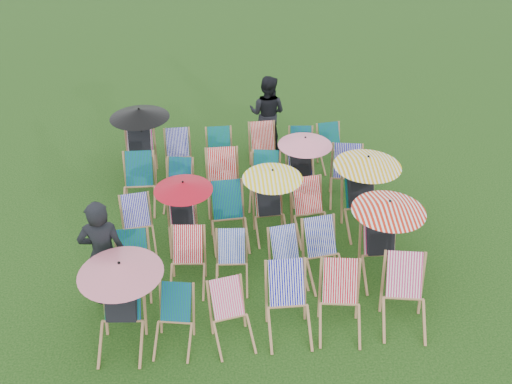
{
  "coord_description": "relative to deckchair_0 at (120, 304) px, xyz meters",
  "views": [
    {
      "loc": [
        -0.68,
        -8.0,
        6.34
      ],
      "look_at": [
        0.11,
        0.15,
        0.9
      ],
      "focal_mm": 40.0,
      "sensor_mm": 36.0,
      "label": 1
    }
  ],
  "objects": [
    {
      "name": "deckchair_8",
      "position": [
        1.59,
        1.08,
        -0.31
      ],
      "size": [
        0.6,
        0.79,
        0.82
      ],
      "rotation": [
        0.0,
        0.0,
        -0.07
      ],
      "color": "#9E7149",
      "rests_on": "ground"
    },
    {
      "name": "deckchair_7",
      "position": [
        0.89,
        1.12,
        -0.28
      ],
      "size": [
        0.66,
        0.86,
        0.89
      ],
      "rotation": [
        0.0,
        0.0,
        -0.09
      ],
      "color": "#9E7149",
      "rests_on": "ground"
    },
    {
      "name": "deckchair_16",
      "position": [
        3.07,
        2.24,
        -0.25
      ],
      "size": [
        0.74,
        0.95,
        0.96
      ],
      "rotation": [
        0.0,
        0.0,
        0.12
      ],
      "color": "#9E7149",
      "rests_on": "ground"
    },
    {
      "name": "deckchair_0",
      "position": [
        0.0,
        0.0,
        0.0
      ],
      "size": [
        1.16,
        1.22,
        1.37
      ],
      "rotation": [
        0.0,
        0.0,
        -0.09
      ],
      "color": "#9E7149",
      "rests_on": "ground"
    },
    {
      "name": "deckchair_17",
      "position": [
        4.03,
        2.37,
        0.02
      ],
      "size": [
        1.19,
        1.24,
        1.41
      ],
      "rotation": [
        0.0,
        0.0,
        0.04
      ],
      "color": "#9E7149",
      "rests_on": "ground"
    },
    {
      "name": "deckchair_25",
      "position": [
        0.69,
        4.55,
        -0.28
      ],
      "size": [
        0.61,
        0.83,
        0.88
      ],
      "rotation": [
        0.0,
        0.0,
        0.03
      ],
      "color": "#9E7149",
      "rests_on": "ground"
    },
    {
      "name": "deckchair_20",
      "position": [
        1.57,
        3.31,
        -0.21
      ],
      "size": [
        0.69,
        0.96,
        1.02
      ],
      "rotation": [
        0.0,
        0.0,
        0.01
      ],
      "color": "#9E7149",
      "rests_on": "ground"
    },
    {
      "name": "deckchair_27",
      "position": [
        2.49,
        4.59,
        -0.26
      ],
      "size": [
        0.64,
        0.87,
        0.92
      ],
      "rotation": [
        0.0,
        0.0,
        0.04
      ],
      "color": "#9E7149",
      "rests_on": "ground"
    },
    {
      "name": "person_rear",
      "position": [
        2.65,
        5.46,
        0.14
      ],
      "size": [
        1.04,
        0.95,
        1.73
      ],
      "primitive_type": "imported",
      "rotation": [
        0.0,
        0.0,
        2.7
      ],
      "color": "black",
      "rests_on": "ground"
    },
    {
      "name": "deckchair_21",
      "position": [
        2.37,
        3.35,
        -0.26
      ],
      "size": [
        0.74,
        0.94,
        0.92
      ],
      "rotation": [
        0.0,
        0.0,
        -0.17
      ],
      "color": "#9E7149",
      "rests_on": "ground"
    },
    {
      "name": "deckchair_14",
      "position": [
        1.62,
        2.19,
        -0.23
      ],
      "size": [
        0.71,
        0.95,
        0.99
      ],
      "rotation": [
        0.0,
        0.0,
        0.07
      ],
      "color": "#9E7149",
      "rests_on": "ground"
    },
    {
      "name": "deckchair_28",
      "position": [
        3.27,
        4.47,
        -0.3
      ],
      "size": [
        0.62,
        0.82,
        0.84
      ],
      "rotation": [
        0.0,
        0.0,
        -0.08
      ],
      "color": "#9E7149",
      "rests_on": "ground"
    },
    {
      "name": "deckchair_13",
      "position": [
        0.83,
        2.22,
        -0.1
      ],
      "size": [
        1.01,
        1.06,
        1.19
      ],
      "rotation": [
        0.0,
        0.0,
        0.06
      ],
      "color": "#9E7149",
      "rests_on": "ground"
    },
    {
      "name": "deckchair_12",
      "position": [
        0.04,
        2.19,
        -0.3
      ],
      "size": [
        0.67,
        0.85,
        0.85
      ],
      "rotation": [
        0.0,
        0.0,
        0.14
      ],
      "color": "#9E7149",
      "rests_on": "ground"
    },
    {
      "name": "deckchair_26",
      "position": [
        1.56,
        4.51,
        -0.28
      ],
      "size": [
        0.6,
        0.83,
        0.89
      ],
      "rotation": [
        0.0,
        0.0,
        0.01
      ],
      "color": "#9E7149",
      "rests_on": "ground"
    },
    {
      "name": "deckchair_22",
      "position": [
        3.13,
        3.5,
        -0.07
      ],
      "size": [
        1.04,
        1.1,
        1.23
      ],
      "rotation": [
        0.0,
        0.0,
        0.09
      ],
      "color": "#9E7149",
      "rests_on": "ground"
    },
    {
      "name": "deckchair_10",
      "position": [
        3.09,
        1.08,
        -0.26
      ],
      "size": [
        0.73,
        0.93,
        0.93
      ],
      "rotation": [
        0.0,
        0.0,
        0.15
      ],
      "color": "#9E7149",
      "rests_on": "ground"
    },
    {
      "name": "deckchair_4",
      "position": [
        3.09,
        -0.03,
        -0.25
      ],
      "size": [
        0.75,
        0.96,
        0.96
      ],
      "rotation": [
        0.0,
        0.0,
        -0.15
      ],
      "color": "#9E7149",
      "rests_on": "ground"
    },
    {
      "name": "ground",
      "position": [
        1.99,
        2.18,
        -0.72
      ],
      "size": [
        100.0,
        100.0,
        0.0
      ],
      "primitive_type": "plane",
      "color": "black",
      "rests_on": "ground"
    },
    {
      "name": "deckchair_5",
      "position": [
        4.05,
        -0.02,
        -0.23
      ],
      "size": [
        0.8,
        1.01,
        0.99
      ],
      "rotation": [
        0.0,
        0.0,
        -0.17
      ],
      "color": "#9E7149",
      "rests_on": "ground"
    },
    {
      "name": "deckchair_11",
      "position": [
        4.01,
        1.06,
        0.0
      ],
      "size": [
        1.16,
        1.21,
        1.37
      ],
      "rotation": [
        0.0,
        0.0,
        -0.03
      ],
      "color": "#9E7149",
      "rests_on": "ground"
    },
    {
      "name": "deckchair_2",
      "position": [
        1.51,
        -0.1,
        -0.3
      ],
      "size": [
        0.7,
        0.87,
        0.84
      ],
      "rotation": [
        0.0,
        0.0,
        0.2
      ],
      "color": "#9E7149",
      "rests_on": "ground"
    },
    {
      "name": "deckchair_9",
      "position": [
        2.49,
        1.09,
        -0.32
      ],
      "size": [
        0.65,
        0.82,
        0.82
      ],
      "rotation": [
        0.0,
        0.0,
        0.15
      ],
      "color": "#9E7149",
      "rests_on": "ground"
    },
    {
      "name": "person_left",
      "position": [
        -0.31,
        0.86,
        0.2
      ],
      "size": [
        0.69,
        0.47,
        1.85
      ],
      "primitive_type": "imported",
      "rotation": [
        0.0,
        0.0,
        3.18
      ],
      "color": "black",
      "rests_on": "ground"
    },
    {
      "name": "deckchair_6",
      "position": [
        0.04,
        1.11,
        -0.28
      ],
      "size": [
        0.6,
        0.83,
        0.88
      ],
      "rotation": [
        0.0,
        0.0,
        0.03
      ],
      "color": "#9E7149",
      "rests_on": "ground"
    },
    {
      "name": "deckchair_19",
      "position": [
        0.71,
        3.42,
        -0.31
      ],
      "size": [
        0.67,
        0.84,
        0.83
      ],
      "rotation": [
        0.0,
        0.0,
        -0.16
      ],
      "color": "#9E7149",
      "rests_on": "ground"
    },
    {
      "name": "deckchair_3",
      "position": [
        2.34,
        -0.01,
        -0.24
      ],
      "size": [
        0.65,
        0.91,
        0.98
      ],
      "rotation": [
        0.0,
        0.0,
        0.0
      ],
      "color": "#9E7149",
      "rests_on": "ground"
    },
    {
      "name": "deckchair_23",
      "position": [
        3.96,
        3.31,
        -0.23
      ],
      "size": [
        0.81,
        1.01,
        0.99
      ],
      "rotation": [
        0.0,
        0.0,
        -0.19
      ],
      "color": "#9E7149",
      "rests_on": "ground"
    },
    {
      "name": "deckchair_24",
      "position": [
        -0.07,
        4.65,
        0.03
      ],
      "size": [
        1.2,
        1.25,
        1.43
      ],
      "rotation": [
        0.0,
        0.0,
        0.01
      ],
      "color": "#9E7149",
      "rests_on": "ground"
    },
    {
      "name": "deckchair_29",
      "position": [
        3.95,
        4.57,
        -0.3
      ],
      "size": [
        0.65,
        0.84,
        0.85
      ],
      "rotation": [
        0.0,
        0.0,
        0.12
      ],
      "color": "#9E7149",
      "rests_on": "ground"
    },
    {
      "name": "deckchair_15",
      "position": [
        2.36,
        2.36,
        -0.07
      ],
      "size": [
        1.05,
        1.11,
        1.25
      ],
      "rotation": [
        0.0,
        0.0,
        0.06
      ],
      "color": "#9E7149",
      "rests_on": "ground"
    },
    {
      "name": "deckchair_1",
      "position": [
        0.7,
        -0.09,
        -0.32
      ],
      "size": [
        0.67,
        0.84,
        0.82
      ],
      "rotation": [
        0.0,
        0.0,
        -0.18
      ],
      "color": "#9E7149",
      "rests_on": "ground"
    },
    {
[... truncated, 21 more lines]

